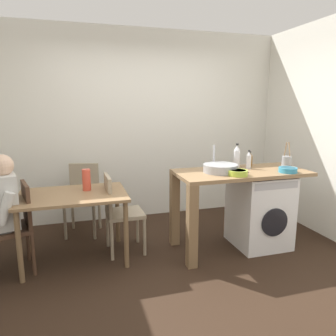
% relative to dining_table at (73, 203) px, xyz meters
% --- Properties ---
extents(ground_plane, '(5.46, 5.46, 0.00)m').
position_rel_dining_table_xyz_m(ground_plane, '(0.95, -0.53, -0.64)').
color(ground_plane, black).
extents(wall_back, '(4.60, 0.10, 2.70)m').
position_rel_dining_table_xyz_m(wall_back, '(0.95, 1.22, 0.71)').
color(wall_back, silver).
rests_on(wall_back, ground_plane).
extents(dining_table, '(1.10, 0.76, 0.74)m').
position_rel_dining_table_xyz_m(dining_table, '(0.00, 0.00, 0.00)').
color(dining_table, olive).
rests_on(dining_table, ground_plane).
extents(chair_person_seat, '(0.49, 0.49, 0.90)m').
position_rel_dining_table_xyz_m(chair_person_seat, '(-0.55, -0.08, -0.14)').
color(chair_person_seat, '#4C3323').
rests_on(chair_person_seat, ground_plane).
extents(chair_opposite, '(0.41, 0.41, 0.90)m').
position_rel_dining_table_xyz_m(chair_opposite, '(0.48, 0.05, -0.14)').
color(chair_opposite, gray).
rests_on(chair_opposite, ground_plane).
extents(chair_spare_by_wall, '(0.49, 0.49, 0.90)m').
position_rel_dining_table_xyz_m(chair_spare_by_wall, '(0.12, 0.77, -0.14)').
color(chair_spare_by_wall, gray).
rests_on(chair_spare_by_wall, ground_plane).
extents(kitchen_counter, '(1.50, 0.68, 0.92)m').
position_rel_dining_table_xyz_m(kitchen_counter, '(1.63, -0.22, 0.12)').
color(kitchen_counter, olive).
rests_on(kitchen_counter, ground_plane).
extents(washing_machine, '(0.60, 0.61, 0.86)m').
position_rel_dining_table_xyz_m(washing_machine, '(2.11, -0.23, -0.21)').
color(washing_machine, white).
rests_on(washing_machine, ground_plane).
extents(sink_basin, '(0.38, 0.38, 0.09)m').
position_rel_dining_table_xyz_m(sink_basin, '(1.58, -0.22, 0.32)').
color(sink_basin, '#9EA0A5').
rests_on(sink_basin, kitchen_counter).
extents(tap, '(0.02, 0.02, 0.28)m').
position_rel_dining_table_xyz_m(tap, '(1.58, -0.04, 0.42)').
color(tap, '#B2B2B7').
rests_on(tap, kitchen_counter).
extents(bottle_tall_green, '(0.07, 0.07, 0.29)m').
position_rel_dining_table_xyz_m(bottle_tall_green, '(1.89, -0.03, 0.41)').
color(bottle_tall_green, silver).
rests_on(bottle_tall_green, kitchen_counter).
extents(bottle_squat_brown, '(0.06, 0.06, 0.22)m').
position_rel_dining_table_xyz_m(bottle_squat_brown, '(1.99, -0.13, 0.37)').
color(bottle_squat_brown, silver).
rests_on(bottle_squat_brown, kitchen_counter).
extents(bottle_clear_small, '(0.07, 0.07, 0.18)m').
position_rel_dining_table_xyz_m(bottle_clear_small, '(2.07, -0.01, 0.36)').
color(bottle_clear_small, brown).
rests_on(bottle_clear_small, kitchen_counter).
extents(mixing_bowl, '(0.21, 0.21, 0.06)m').
position_rel_dining_table_xyz_m(mixing_bowl, '(1.69, -0.42, 0.31)').
color(mixing_bowl, '#A8C63D').
rests_on(mixing_bowl, kitchen_counter).
extents(utensil_crock, '(0.11, 0.11, 0.30)m').
position_rel_dining_table_xyz_m(utensil_crock, '(2.47, -0.17, 0.35)').
color(utensil_crock, gray).
rests_on(utensil_crock, kitchen_counter).
extents(colander, '(0.20, 0.20, 0.06)m').
position_rel_dining_table_xyz_m(colander, '(2.29, -0.44, 0.31)').
color(colander, teal).
rests_on(colander, kitchen_counter).
extents(vase, '(0.09, 0.09, 0.23)m').
position_rel_dining_table_xyz_m(vase, '(0.15, 0.10, 0.21)').
color(vase, '#D84C38').
rests_on(vase, dining_table).
extents(scissors, '(0.15, 0.06, 0.01)m').
position_rel_dining_table_xyz_m(scissors, '(1.79, -0.32, 0.28)').
color(scissors, '#B2B2B7').
rests_on(scissors, kitchen_counter).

